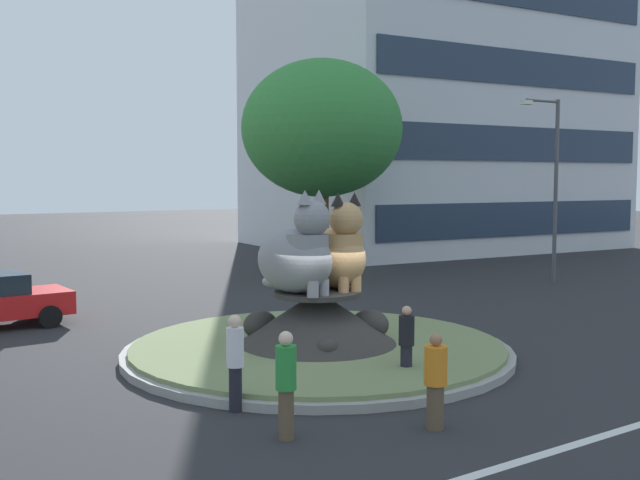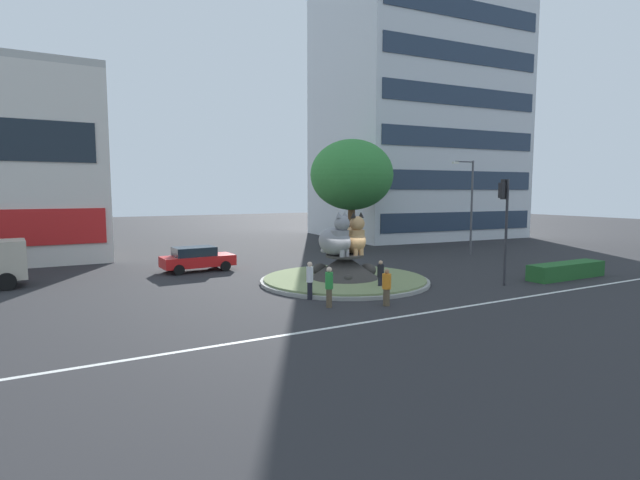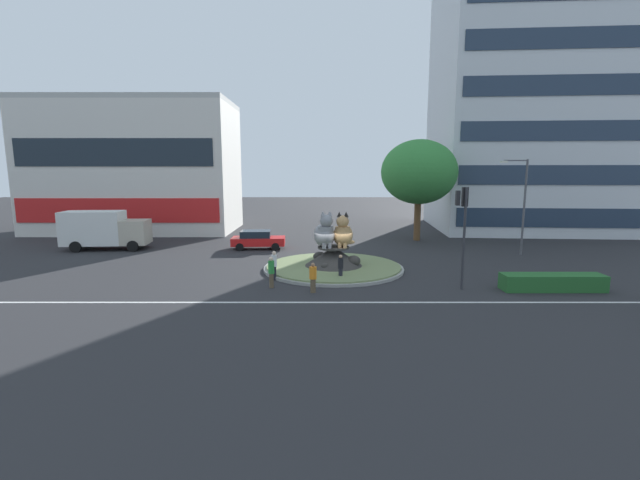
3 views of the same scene
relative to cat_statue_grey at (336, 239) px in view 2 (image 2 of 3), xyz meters
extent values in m
plane|color=#28282B|center=(0.60, 0.08, -2.43)|extent=(160.00, 160.00, 0.00)
cube|color=silver|center=(0.60, -7.28, -2.43)|extent=(112.00, 0.20, 0.01)
cylinder|color=gray|center=(0.60, 0.08, -2.34)|extent=(9.30, 9.30, 0.18)
cylinder|color=#707F51|center=(0.60, 0.08, -2.20)|extent=(8.92, 8.92, 0.10)
cone|color=#33302D|center=(0.60, 0.08, -1.52)|extent=(3.80, 3.80, 1.26)
cylinder|color=#33302D|center=(0.60, 0.08, -0.95)|extent=(2.09, 2.09, 0.12)
ellipsoid|color=#33302D|center=(1.91, -0.28, -1.79)|extent=(0.91, 0.96, 0.73)
ellipsoid|color=#33302D|center=(-0.35, 1.22, -1.80)|extent=(0.88, 0.68, 0.70)
ellipsoid|color=#33302D|center=(0.01, -1.20, -1.94)|extent=(0.52, 0.49, 0.42)
ellipsoid|color=gray|center=(-0.03, 0.11, -0.12)|extent=(1.78, 2.35, 1.53)
cylinder|color=gray|center=(0.06, -0.30, 0.05)|extent=(1.19, 1.19, 0.96)
sphere|color=gray|center=(0.10, -0.45, 0.88)|extent=(0.84, 0.84, 0.84)
torus|color=gray|center=(0.10, 1.02, -0.74)|extent=(1.00, 1.00, 0.19)
cone|color=gray|center=(0.32, -0.40, 1.37)|extent=(0.41, 0.41, 0.34)
cone|color=gray|center=(-0.13, -0.50, 1.37)|extent=(0.41, 0.41, 0.34)
cylinder|color=gray|center=(0.31, -0.60, -0.70)|extent=(0.27, 0.27, 0.38)
cylinder|color=gray|center=(-0.03, -0.67, -0.70)|extent=(0.27, 0.27, 0.38)
ellipsoid|color=tan|center=(1.22, 0.26, -0.15)|extent=(1.52, 2.17, 1.48)
cylinder|color=tan|center=(1.18, -0.15, 0.02)|extent=(1.07, 1.07, 0.93)
sphere|color=tan|center=(1.16, -0.30, 0.83)|extent=(0.82, 0.82, 0.82)
torus|color=tan|center=(1.65, 1.05, -0.74)|extent=(1.04, 1.04, 0.19)
cone|color=black|center=(1.39, -0.32, 1.31)|extent=(0.37, 0.37, 0.33)
cone|color=black|center=(0.94, -0.27, 1.31)|extent=(0.37, 0.37, 0.33)
cylinder|color=tan|center=(1.31, -0.50, -0.70)|extent=(0.26, 0.26, 0.37)
cylinder|color=tan|center=(0.97, -0.46, -0.70)|extent=(0.26, 0.26, 0.37)
cylinder|color=#2D2D33|center=(7.56, -4.84, 0.39)|extent=(0.14, 0.14, 5.64)
cube|color=black|center=(7.57, -4.62, 2.69)|extent=(0.32, 0.25, 1.05)
sphere|color=#360606|center=(7.57, -4.54, 3.00)|extent=(0.18, 0.18, 0.18)
sphere|color=orange|center=(7.57, -4.54, 2.69)|extent=(0.18, 0.18, 0.18)
sphere|color=black|center=(7.57, -4.54, 2.37)|extent=(0.18, 0.18, 0.18)
cube|color=black|center=(7.11, -4.84, 2.64)|extent=(0.20, 0.28, 0.80)
cube|color=silver|center=(22.82, 20.97, 11.85)|extent=(20.79, 17.12, 28.55)
cube|color=#233347|center=(22.23, 13.09, -0.39)|extent=(18.45, 1.48, 1.85)
cube|color=#233347|center=(22.23, 13.09, 3.69)|extent=(18.45, 1.48, 1.85)
cube|color=#233347|center=(22.23, 13.09, 7.77)|extent=(18.45, 1.48, 1.85)
cube|color=#233347|center=(22.23, 13.09, 11.85)|extent=(18.45, 1.48, 1.85)
cube|color=#233347|center=(22.23, 13.09, 15.92)|extent=(18.45, 1.48, 1.85)
cube|color=#233347|center=(22.23, 13.09, 20.00)|extent=(18.45, 1.48, 1.85)
cube|color=#235B28|center=(12.50, -5.06, -1.98)|extent=(5.53, 1.20, 0.90)
cylinder|color=brown|center=(8.87, 12.32, -0.62)|extent=(0.61, 0.61, 3.61)
ellipsoid|color=#337F38|center=(8.87, 12.32, 3.98)|extent=(6.99, 6.99, 5.94)
cylinder|color=#4C4C51|center=(15.45, 5.11, 1.27)|extent=(0.16, 0.16, 7.39)
cylinder|color=#4C4C51|center=(14.57, 5.16, 4.86)|extent=(1.76, 0.20, 0.10)
cube|color=silver|center=(13.70, 5.21, 4.76)|extent=(0.50, 0.24, 0.16)
cylinder|color=brown|center=(-0.69, -5.48, -2.05)|extent=(0.29, 0.29, 0.76)
cylinder|color=orange|center=(-0.69, -5.48, -1.34)|extent=(0.39, 0.39, 0.66)
sphere|color=#936B4C|center=(-0.69, -5.48, -0.90)|extent=(0.22, 0.22, 0.22)
cylinder|color=brown|center=(-3.04, -4.52, -2.02)|extent=(0.26, 0.26, 0.82)
cylinder|color=#288C38|center=(-3.04, -4.52, -1.25)|extent=(0.34, 0.34, 0.72)
sphere|color=beige|center=(-3.04, -4.52, -0.77)|extent=(0.24, 0.24, 0.24)
cylinder|color=black|center=(0.93, -2.82, -2.07)|extent=(0.25, 0.25, 0.72)
cylinder|color=black|center=(0.93, -2.82, -1.39)|extent=(0.33, 0.33, 0.63)
sphere|color=tan|center=(0.93, -2.82, -0.97)|extent=(0.21, 0.21, 0.21)
cylinder|color=black|center=(-3.06, -2.77, -2.02)|extent=(0.24, 0.24, 0.82)
cylinder|color=silver|center=(-3.06, -2.77, -1.25)|extent=(0.32, 0.32, 0.72)
sphere|color=beige|center=(-3.06, -2.77, -0.77)|extent=(0.24, 0.24, 0.24)
cube|color=red|center=(-5.50, 7.78, -1.78)|extent=(4.51, 2.10, 0.66)
cube|color=#19232D|center=(-5.72, 7.77, -1.17)|extent=(2.56, 1.78, 0.56)
cylinder|color=black|center=(-4.09, 8.80, -2.11)|extent=(0.65, 0.25, 0.64)
cylinder|color=black|center=(-4.00, 6.91, -2.11)|extent=(0.65, 0.25, 0.64)
cylinder|color=black|center=(-7.01, 8.66, -2.11)|extent=(0.65, 0.25, 0.64)
cylinder|color=black|center=(-6.91, 6.77, -2.11)|extent=(0.65, 0.25, 0.64)
cube|color=#B7AD99|center=(-15.73, 7.61, -0.97)|extent=(2.21, 2.41, 2.01)
cylinder|color=black|center=(-15.76, 8.73, -1.98)|extent=(0.92, 0.37, 0.90)
cylinder|color=black|center=(-15.57, 6.49, -1.98)|extent=(0.92, 0.37, 0.90)
camera|label=1|loc=(-9.03, -14.55, 1.78)|focal=41.47mm
camera|label=2|loc=(-13.26, -22.21, 2.57)|focal=26.99mm
camera|label=3|loc=(-0.31, -28.09, 4.08)|focal=24.21mm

